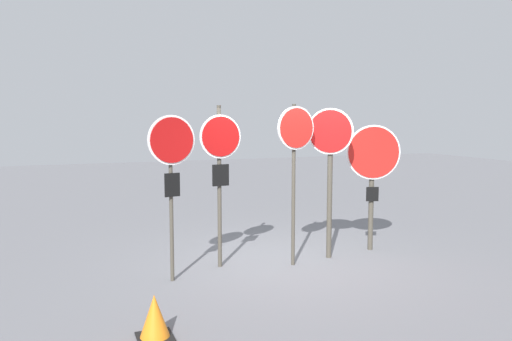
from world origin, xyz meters
The scene contains 7 objects.
ground_plane centered at (0.00, 0.00, 0.00)m, with size 40.00×40.00×0.00m, color slate.
stop_sign_0 centered at (-1.86, -0.30, 1.79)m, with size 0.69×0.17×2.39m.
stop_sign_1 centered at (-1.02, 0.11, 1.77)m, with size 0.67×0.14×2.54m.
stop_sign_2 centered at (0.11, -0.23, 1.92)m, with size 0.67×0.16×2.56m.
stop_sign_3 centered at (0.82, -0.06, 1.74)m, with size 0.64×0.45×2.51m.
stop_sign_4 centered at (1.78, 0.10, 1.54)m, with size 0.91×0.34×2.23m.
traffic_cone_0 centered at (-2.44, -2.08, 0.24)m, with size 0.38×0.38×0.48m.
Camera 1 is at (-3.31, -7.24, 2.34)m, focal length 35.00 mm.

